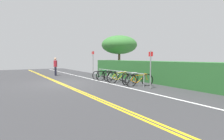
{
  "coord_description": "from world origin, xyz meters",
  "views": [
    {
      "loc": [
        11.6,
        -3.24,
        1.64
      ],
      "look_at": [
        2.42,
        2.42,
        0.91
      ],
      "focal_mm": 29.05,
      "sensor_mm": 36.0,
      "label": 1
    }
  ],
  "objects": [
    {
      "name": "bicycle_0",
      "position": [
        -0.83,
        3.4,
        0.32
      ],
      "size": [
        0.59,
        1.68,
        0.69
      ],
      "color": "black",
      "rests_on": "ground_plane"
    },
    {
      "name": "bicycle_1",
      "position": [
        0.09,
        3.4,
        0.35
      ],
      "size": [
        0.46,
        1.75,
        0.75
      ],
      "color": "black",
      "rests_on": "ground_plane"
    },
    {
      "name": "bike_rack",
      "position": [
        1.33,
        3.52,
        0.57
      ],
      "size": [
        5.43,
        0.05,
        0.76
      ],
      "color": "#9EA0A5",
      "rests_on": "ground_plane"
    },
    {
      "name": "tree_near_left",
      "position": [
        -3.25,
        6.75,
        2.9
      ],
      "size": [
        3.47,
        3.47,
        3.81
      ],
      "color": "brown",
      "rests_on": "ground_plane"
    },
    {
      "name": "bicycle_5",
      "position": [
        3.56,
        3.57,
        0.35
      ],
      "size": [
        0.65,
        1.68,
        0.75
      ],
      "color": "black",
      "rests_on": "ground_plane"
    },
    {
      "name": "centre_line_yellow_outer",
      "position": [
        0.0,
        0.08,
        0.0
      ],
      "size": [
        29.84,
        0.1,
        0.0
      ],
      "primitive_type": "cube",
      "color": "gold",
      "rests_on": "ground_plane"
    },
    {
      "name": "bicycle_2",
      "position": [
        0.95,
        3.65,
        0.34
      ],
      "size": [
        0.63,
        1.72,
        0.73
      ],
      "color": "black",
      "rests_on": "ground_plane"
    },
    {
      "name": "sign_post_near",
      "position": [
        -2.06,
        3.32,
        1.34
      ],
      "size": [
        0.36,
        0.06,
        2.23
      ],
      "color": "gray",
      "rests_on": "ground_plane"
    },
    {
      "name": "bicycle_3",
      "position": [
        1.82,
        3.38,
        0.36
      ],
      "size": [
        0.57,
        1.74,
        0.77
      ],
      "color": "black",
      "rests_on": "ground_plane"
    },
    {
      "name": "ground_plane",
      "position": [
        0.0,
        0.0,
        -0.03
      ],
      "size": [
        33.16,
        10.15,
        0.05
      ],
      "primitive_type": "cube",
      "color": "#353538"
    },
    {
      "name": "hedge_backdrop",
      "position": [
        2.83,
        5.61,
        0.71
      ],
      "size": [
        14.38,
        1.34,
        1.42
      ],
      "primitive_type": "cube",
      "color": "#2D6B30",
      "rests_on": "ground_plane"
    },
    {
      "name": "centre_line_yellow_inner",
      "position": [
        0.0,
        -0.08,
        0.0
      ],
      "size": [
        29.84,
        0.1,
        0.0
      ],
      "primitive_type": "cube",
      "color": "gold",
      "rests_on": "ground_plane"
    },
    {
      "name": "bicycle_4",
      "position": [
        2.63,
        3.66,
        0.35
      ],
      "size": [
        0.61,
        1.65,
        0.74
      ],
      "color": "black",
      "rests_on": "ground_plane"
    },
    {
      "name": "bike_lane_stripe_white",
      "position": [
        0.0,
        2.67,
        0.0
      ],
      "size": [
        29.84,
        0.12,
        0.0
      ],
      "primitive_type": "cube",
      "color": "white",
      "rests_on": "ground_plane"
    },
    {
      "name": "sign_post_far",
      "position": [
        4.59,
        3.47,
        1.23
      ],
      "size": [
        0.36,
        0.1,
        2.02
      ],
      "color": "gray",
      "rests_on": "ground_plane"
    },
    {
      "name": "pedestrian",
      "position": [
        -5.32,
        1.06,
        0.95
      ],
      "size": [
        0.49,
        0.32,
        1.66
      ],
      "color": "#1E1E2D",
      "rests_on": "ground_plane"
    }
  ]
}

